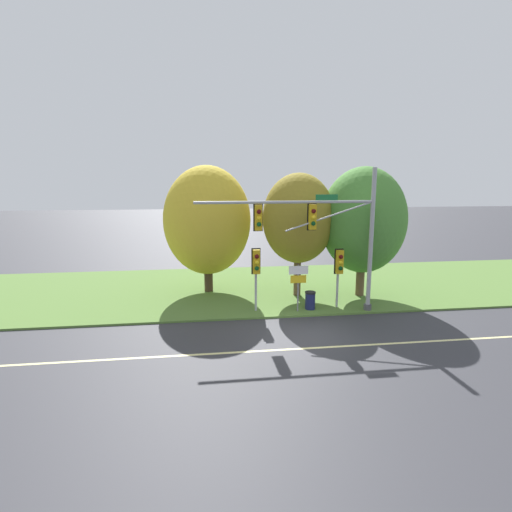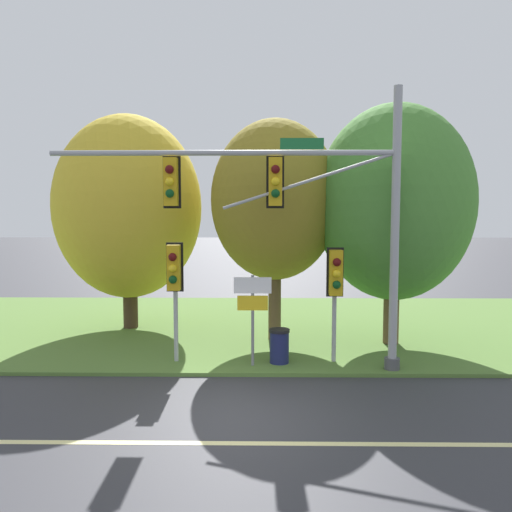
# 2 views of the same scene
# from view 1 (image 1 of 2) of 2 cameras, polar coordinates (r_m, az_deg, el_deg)

# --- Properties ---
(ground_plane) EXTENTS (160.00, 160.00, 0.00)m
(ground_plane) POSITION_cam_1_polar(r_m,az_deg,el_deg) (17.93, 7.33, -11.36)
(ground_plane) COLOR #333338
(lane_stripe) EXTENTS (36.00, 0.16, 0.01)m
(lane_stripe) POSITION_cam_1_polar(r_m,az_deg,el_deg) (16.86, 8.41, -12.85)
(lane_stripe) COLOR beige
(lane_stripe) RESTS_ON ground
(grass_verge) EXTENTS (48.00, 11.50, 0.10)m
(grass_verge) POSITION_cam_1_polar(r_m,az_deg,el_deg) (25.55, 2.55, -4.38)
(grass_verge) COLOR #517533
(grass_verge) RESTS_ON ground
(traffic_signal_mast) EXTENTS (9.00, 0.49, 7.25)m
(traffic_signal_mast) POSITION_cam_1_polar(r_m,az_deg,el_deg) (19.95, 9.68, 3.97)
(traffic_signal_mast) COLOR #9EA0A5
(traffic_signal_mast) RESTS_ON grass_verge
(pedestrian_signal_near_kerb) EXTENTS (0.46, 0.55, 3.28)m
(pedestrian_signal_near_kerb) POSITION_cam_1_polar(r_m,az_deg,el_deg) (20.04, 0.04, -1.41)
(pedestrian_signal_near_kerb) COLOR #9EA0A5
(pedestrian_signal_near_kerb) RESTS_ON grass_verge
(pedestrian_signal_further_along) EXTENTS (0.46, 0.55, 3.15)m
(pedestrian_signal_further_along) POSITION_cam_1_polar(r_m,az_deg,el_deg) (21.11, 11.81, -1.33)
(pedestrian_signal_further_along) COLOR #9EA0A5
(pedestrian_signal_further_along) RESTS_ON grass_verge
(route_sign_post) EXTENTS (1.00, 0.08, 2.43)m
(route_sign_post) POSITION_cam_1_polar(r_m,az_deg,el_deg) (20.37, 6.06, -3.41)
(route_sign_post) COLOR slate
(route_sign_post) RESTS_ON grass_verge
(tree_nearest_road) EXTENTS (5.12, 5.12, 7.50)m
(tree_nearest_road) POSITION_cam_1_polar(r_m,az_deg,el_deg) (23.78, -6.98, 5.05)
(tree_nearest_road) COLOR #423021
(tree_nearest_road) RESTS_ON grass_verge
(tree_left_of_mast) EXTENTS (4.08, 4.08, 7.05)m
(tree_left_of_mast) POSITION_cam_1_polar(r_m,az_deg,el_deg) (22.84, 6.07, 5.32)
(tree_left_of_mast) COLOR brown
(tree_left_of_mast) RESTS_ON grass_verge
(tree_behind_signpost) EXTENTS (4.80, 4.80, 7.40)m
(tree_behind_signpost) POSITION_cam_1_polar(r_m,az_deg,el_deg) (23.50, 15.05, 4.93)
(tree_behind_signpost) COLOR brown
(tree_behind_signpost) RESTS_ON grass_verge
(trash_bin) EXTENTS (0.56, 0.56, 0.93)m
(trash_bin) POSITION_cam_1_polar(r_m,az_deg,el_deg) (21.11, 7.74, -6.28)
(trash_bin) COLOR #191E4C
(trash_bin) RESTS_ON grass_verge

